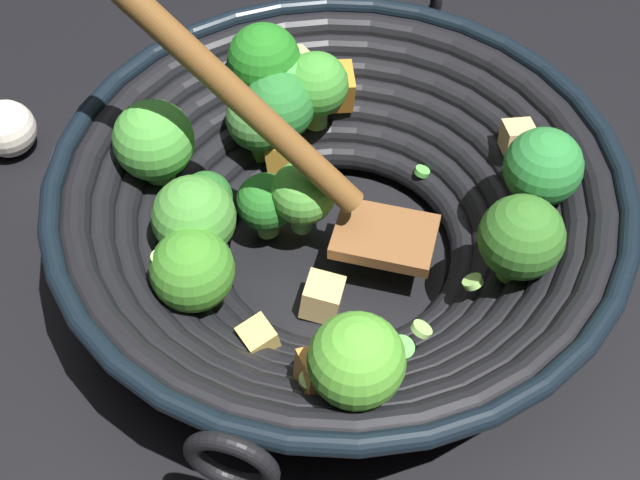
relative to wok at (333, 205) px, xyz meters
The scene contains 3 objects.
ground_plane 0.06m from the wok, 77.87° to the left, with size 4.00×4.00×0.00m, color black.
wok is the anchor object (origin of this frame).
garlic_bulb 0.29m from the wok, 93.75° to the right, with size 0.05×0.05×0.05m, color silver.
Camera 1 is at (0.38, 0.13, 0.53)m, focal length 50.44 mm.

